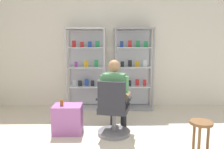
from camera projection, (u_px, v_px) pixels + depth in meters
back_wall at (110, 51)px, 5.41m from camera, size 6.00×0.10×2.70m
display_cabinet_left at (87, 68)px, 5.22m from camera, size 0.90×0.45×1.90m
display_cabinet_right at (133, 68)px, 5.24m from camera, size 0.90×0.45×1.90m
office_chair at (113, 113)px, 3.73m from camera, size 0.61×0.58×0.96m
seated_shopkeeper at (115, 93)px, 3.84m from camera, size 0.55×0.61×1.29m
storage_crate at (68, 119)px, 3.87m from camera, size 0.50×0.38×0.50m
tea_glass at (62, 103)px, 3.79m from camera, size 0.06×0.06×0.10m
wooden_stool at (201, 128)px, 3.14m from camera, size 0.32×0.32×0.47m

